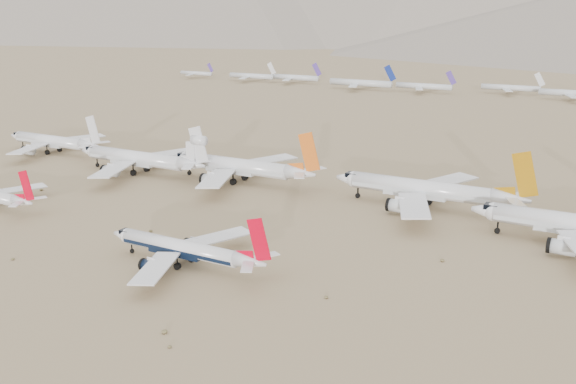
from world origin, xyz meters
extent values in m
plane|color=#7C6548|center=(0.00, 0.00, 0.00)|extent=(7000.00, 7000.00, 0.00)
cylinder|color=silver|center=(-10.46, 1.22, 3.99)|extent=(29.32, 3.47, 3.47)
cube|color=black|center=(-10.46, 1.22, 3.55)|extent=(28.73, 3.52, 0.78)
sphere|color=silver|center=(-25.12, 1.22, 3.99)|extent=(3.47, 3.47, 3.47)
cube|color=black|center=(-25.64, 1.22, 4.94)|extent=(2.43, 2.25, 0.87)
cone|color=silver|center=(7.66, 1.22, 4.25)|extent=(7.33, 3.47, 3.47)
cube|color=silver|center=(-8.20, -9.06, 3.38)|extent=(11.32, 17.84, 0.54)
cube|color=silver|center=(9.09, -2.15, 4.68)|extent=(4.65, 6.09, 0.21)
cylinder|color=black|center=(-12.09, -5.98, 1.82)|extent=(4.07, 2.50, 2.50)
cube|color=silver|center=(-8.20, 11.51, 3.38)|extent=(11.32, 17.84, 0.54)
cube|color=silver|center=(9.09, 4.59, 4.68)|extent=(4.65, 6.09, 0.21)
cylinder|color=black|center=(-12.09, 8.43, 1.82)|extent=(4.07, 2.50, 2.50)
cube|color=red|center=(9.70, 1.22, 9.30)|extent=(5.56, 0.28, 9.16)
cylinder|color=black|center=(-24.25, 1.22, 0.52)|extent=(1.04, 0.43, 1.04)
cylinder|color=black|center=(-9.24, -1.20, 0.73)|extent=(1.46, 0.87, 1.46)
cylinder|color=black|center=(-9.24, 3.65, 0.73)|extent=(1.46, 0.87, 1.46)
cone|color=silver|center=(-68.26, 7.65, 3.98)|extent=(6.77, 3.25, 3.25)
cube|color=silver|center=(-66.94, 4.53, 4.38)|extent=(4.30, 5.62, 0.19)
cube|color=silver|center=(-82.89, 17.17, 3.16)|extent=(10.45, 16.47, 0.51)
cube|color=silver|center=(-66.94, 10.77, 4.38)|extent=(4.30, 5.62, 0.19)
cylinder|color=silver|center=(-86.49, 14.33, 1.70)|extent=(3.76, 2.34, 2.34)
cube|color=red|center=(-66.38, 7.65, 8.65)|extent=(5.13, 0.26, 8.45)
sphere|color=silver|center=(43.19, 55.76, 5.41)|extent=(4.71, 4.71, 4.71)
cube|color=black|center=(42.48, 55.76, 6.71)|extent=(3.29, 3.06, 1.18)
cylinder|color=silver|center=(60.44, 46.16, 2.47)|extent=(5.39, 3.39, 3.39)
cylinder|color=silver|center=(60.44, 65.36, 2.47)|extent=(5.39, 3.39, 3.39)
cylinder|color=black|center=(44.36, 55.76, 0.71)|extent=(1.41, 0.59, 1.41)
cylinder|color=silver|center=(20.45, 67.70, 5.53)|extent=(39.54, 4.81, 4.81)
cube|color=silver|center=(20.45, 67.70, 4.93)|extent=(38.75, 4.88, 1.08)
sphere|color=silver|center=(0.68, 67.70, 5.53)|extent=(4.81, 4.81, 4.81)
cube|color=black|center=(-0.04, 67.70, 6.85)|extent=(3.36, 3.12, 1.20)
cone|color=silver|center=(44.89, 67.70, 5.89)|extent=(9.89, 4.81, 4.81)
cube|color=silver|center=(23.50, 53.76, 4.69)|extent=(15.27, 24.07, 0.74)
cube|color=silver|center=(46.81, 63.13, 6.49)|extent=(6.28, 8.21, 0.29)
cylinder|color=silver|center=(18.25, 57.91, 2.52)|extent=(5.49, 3.46, 3.46)
cube|color=silver|center=(23.50, 81.63, 4.69)|extent=(15.27, 24.07, 0.74)
cube|color=silver|center=(46.81, 72.26, 6.49)|extent=(6.28, 8.21, 0.29)
cylinder|color=silver|center=(18.25, 77.48, 2.52)|extent=(5.49, 3.46, 3.46)
cube|color=#BC7C0E|center=(47.64, 67.70, 12.74)|extent=(7.49, 0.38, 12.35)
cylinder|color=black|center=(1.88, 67.70, 0.72)|extent=(1.44, 0.60, 1.44)
cylinder|color=black|center=(22.10, 64.33, 1.01)|extent=(2.02, 1.20, 2.02)
cylinder|color=black|center=(22.10, 71.06, 1.01)|extent=(2.02, 1.20, 2.02)
cylinder|color=silver|center=(-39.89, 65.25, 5.49)|extent=(39.05, 4.77, 4.77)
cube|color=silver|center=(-39.89, 65.25, 4.89)|extent=(38.27, 4.84, 1.07)
sphere|color=silver|center=(-59.41, 65.25, 5.49)|extent=(4.77, 4.77, 4.77)
cube|color=black|center=(-60.13, 65.25, 6.80)|extent=(3.34, 3.10, 1.19)
cone|color=silver|center=(-15.75, 65.25, 5.85)|extent=(9.76, 4.77, 4.77)
cube|color=silver|center=(-36.87, 51.47, 4.65)|extent=(15.08, 23.77, 0.74)
cube|color=silver|center=(-13.85, 60.74, 6.44)|extent=(6.20, 8.10, 0.29)
cylinder|color=silver|center=(-42.06, 55.57, 2.50)|extent=(5.42, 3.44, 3.44)
cube|color=silver|center=(-36.87, 79.02, 4.65)|extent=(15.08, 23.77, 0.74)
cube|color=silver|center=(-13.85, 69.76, 6.44)|extent=(6.20, 8.10, 0.29)
cylinder|color=silver|center=(-42.06, 74.92, 2.50)|extent=(5.42, 3.44, 3.44)
cube|color=orange|center=(-13.04, 65.25, 12.62)|extent=(7.40, 0.38, 12.19)
cylinder|color=black|center=(-58.22, 65.25, 0.72)|extent=(1.43, 0.60, 1.43)
cylinder|color=black|center=(-38.26, 61.91, 1.00)|extent=(2.00, 1.19, 2.00)
cylinder|color=black|center=(-38.26, 68.59, 1.00)|extent=(2.00, 1.19, 2.00)
cylinder|color=silver|center=(-75.51, 58.58, 5.34)|extent=(38.78, 4.64, 4.64)
cube|color=silver|center=(-75.51, 58.58, 4.76)|extent=(38.00, 4.71, 1.04)
sphere|color=silver|center=(-94.90, 58.58, 5.34)|extent=(4.64, 4.64, 4.64)
cube|color=black|center=(-95.59, 58.58, 6.62)|extent=(3.25, 3.02, 1.16)
cone|color=silver|center=(-51.54, 58.58, 5.69)|extent=(9.69, 4.64, 4.64)
cube|color=silver|center=(-72.51, 44.95, 4.53)|extent=(14.98, 23.60, 0.72)
cube|color=silver|center=(-49.66, 54.11, 6.27)|extent=(6.16, 8.05, 0.28)
cylinder|color=silver|center=(-77.66, 49.02, 2.43)|extent=(5.39, 3.34, 3.34)
cube|color=silver|center=(-72.51, 72.21, 4.53)|extent=(14.98, 23.60, 0.72)
cube|color=silver|center=(-49.66, 63.05, 6.27)|extent=(6.16, 8.05, 0.28)
cylinder|color=silver|center=(-77.66, 68.14, 2.43)|extent=(5.39, 3.34, 3.34)
cube|color=silver|center=(-48.85, 58.58, 12.39)|extent=(7.35, 0.37, 12.11)
cylinder|color=silver|center=(-48.58, 58.58, 13.88)|extent=(4.85, 3.01, 3.01)
cylinder|color=black|center=(-93.74, 58.58, 0.70)|extent=(1.39, 0.58, 1.39)
cylinder|color=black|center=(-73.89, 55.33, 0.98)|extent=(1.95, 1.16, 1.95)
cylinder|color=black|center=(-73.89, 61.83, 0.98)|extent=(1.95, 1.16, 1.95)
cylinder|color=silver|center=(-126.91, 66.76, 4.85)|extent=(34.34, 4.22, 4.22)
cube|color=silver|center=(-126.91, 66.76, 4.32)|extent=(33.65, 4.28, 0.95)
sphere|color=silver|center=(-144.08, 66.76, 4.85)|extent=(4.22, 4.22, 4.22)
cube|color=black|center=(-144.71, 66.76, 6.01)|extent=(2.95, 2.74, 1.05)
cone|color=silver|center=(-105.69, 66.76, 5.17)|extent=(8.58, 4.22, 4.22)
cube|color=silver|center=(-124.26, 54.63, 4.11)|extent=(13.26, 20.90, 0.65)
cube|color=silver|center=(-104.02, 62.78, 5.70)|extent=(5.45, 7.13, 0.25)
cylinder|color=silver|center=(-128.82, 58.24, 2.21)|extent=(4.77, 3.04, 3.04)
cube|color=silver|center=(-124.26, 78.88, 4.11)|extent=(13.26, 20.90, 0.65)
cube|color=silver|center=(-104.02, 70.73, 5.70)|extent=(5.45, 7.13, 0.25)
cylinder|color=silver|center=(-128.82, 75.28, 2.21)|extent=(4.77, 3.04, 3.04)
cube|color=silver|center=(-103.30, 66.76, 11.13)|extent=(6.51, 0.34, 10.72)
cylinder|color=black|center=(-143.02, 66.76, 0.63)|extent=(1.27, 0.53, 1.27)
cylinder|color=black|center=(-125.48, 63.80, 0.89)|extent=(1.77, 1.05, 1.77)
cylinder|color=black|center=(-125.48, 69.71, 0.89)|extent=(1.77, 1.05, 1.77)
cylinder|color=silver|center=(-260.98, 332.78, 3.94)|extent=(31.26, 3.09, 3.09)
cube|color=#4F3596|center=(-246.27, 332.78, 9.17)|extent=(6.23, 0.31, 7.84)
cube|color=silver|center=(-260.98, 324.69, 3.48)|extent=(8.24, 14.39, 0.31)
cube|color=silver|center=(-260.98, 340.87, 3.48)|extent=(8.24, 14.39, 0.31)
cylinder|color=silver|center=(-205.58, 331.74, 4.36)|extent=(39.62, 3.92, 3.92)
cube|color=silver|center=(-186.94, 331.74, 10.98)|extent=(7.89, 0.39, 9.94)
cube|color=silver|center=(-205.58, 321.48, 3.77)|extent=(10.44, 18.24, 0.39)
cube|color=silver|center=(-205.58, 341.99, 3.77)|extent=(10.44, 18.24, 0.39)
cylinder|color=silver|center=(-169.78, 337.44, 4.43)|extent=(41.06, 4.06, 4.06)
cube|color=#4F3596|center=(-150.46, 337.44, 11.29)|extent=(8.18, 0.41, 10.30)
cube|color=silver|center=(-169.78, 326.82, 3.82)|extent=(10.82, 18.90, 0.41)
cube|color=silver|center=(-169.78, 348.07, 3.82)|extent=(10.82, 18.90, 0.41)
cylinder|color=silver|center=(-108.36, 323.23, 4.69)|extent=(46.42, 4.59, 4.59)
cube|color=navy|center=(-86.52, 323.23, 12.45)|extent=(9.24, 0.46, 11.64)
cube|color=silver|center=(-108.36, 311.22, 4.01)|extent=(12.23, 21.37, 0.46)
cube|color=silver|center=(-108.36, 335.25, 4.01)|extent=(12.23, 21.37, 0.46)
cylinder|color=silver|center=(-63.79, 328.41, 4.32)|extent=(38.90, 3.84, 3.84)
cube|color=#4F3596|center=(-45.48, 328.41, 10.82)|extent=(7.75, 0.38, 9.76)
cube|color=silver|center=(-63.79, 318.34, 3.75)|extent=(10.25, 17.91, 0.38)
cube|color=silver|center=(-63.79, 338.48, 3.75)|extent=(10.25, 17.91, 0.38)
cylinder|color=silver|center=(-10.69, 348.19, 4.28)|extent=(38.01, 3.76, 3.76)
cube|color=silver|center=(7.20, 348.19, 10.63)|extent=(7.57, 0.38, 9.53)
cube|color=silver|center=(-10.69, 338.36, 3.71)|extent=(10.01, 17.50, 0.38)
cube|color=silver|center=(-10.69, 358.03, 3.71)|extent=(10.01, 17.50, 0.38)
cylinder|color=silver|center=(30.13, 334.20, 4.43)|extent=(41.04, 4.06, 4.06)
cube|color=silver|center=(30.13, 323.58, 3.82)|extent=(10.81, 18.89, 0.41)
cube|color=silver|center=(30.13, 344.82, 3.82)|extent=(10.81, 18.89, 0.41)
cone|color=slate|center=(-1500.00, 1100.00, 60.00)|extent=(1080.00, 1080.00, 120.00)
cone|color=slate|center=(-700.00, 1100.00, 47.50)|extent=(855.00, 855.00, 95.00)
ellipsoid|color=brown|center=(-85.20, 27.20, 0.34)|extent=(1.12, 1.12, 0.62)
ellipsoid|color=brown|center=(-44.10, -14.90, 0.25)|extent=(0.84, 0.84, 0.46)
ellipsoid|color=brown|center=(-30.40, 14.40, 0.29)|extent=(0.98, 0.98, 0.54)
ellipsoid|color=brown|center=(10.70, -27.70, 0.21)|extent=(0.70, 0.70, 0.39)
ellipsoid|color=brown|center=(24.40, 1.60, 0.25)|extent=(0.84, 0.84, 0.46)
ellipsoid|color=brown|center=(38.10, 30.90, 0.29)|extent=(0.98, 0.98, 0.54)
ellipsoid|color=brown|center=(6.79, -24.32, 0.32)|extent=(1.05, 1.05, 0.58)
camera|label=1|loc=(73.46, -99.06, 52.21)|focal=40.00mm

